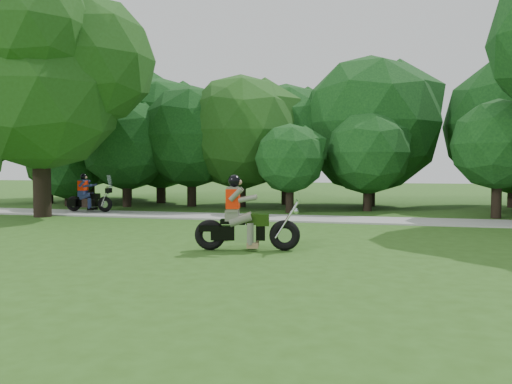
# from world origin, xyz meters

# --- Properties ---
(ground) EXTENTS (100.00, 100.00, 0.00)m
(ground) POSITION_xyz_m (0.00, 0.00, 0.00)
(ground) COLOR #2C5017
(ground) RESTS_ON ground
(walkway) EXTENTS (60.00, 2.20, 0.06)m
(walkway) POSITION_xyz_m (0.00, 8.00, 0.03)
(walkway) COLOR gray
(walkway) RESTS_ON ground
(tree_line) EXTENTS (40.21, 12.07, 7.87)m
(tree_line) POSITION_xyz_m (0.17, 14.68, 3.68)
(tree_line) COLOR black
(tree_line) RESTS_ON ground
(big_tree_west) EXTENTS (8.64, 6.56, 9.96)m
(big_tree_west) POSITION_xyz_m (-10.54, 6.85, 5.76)
(big_tree_west) COLOR black
(big_tree_west) RESTS_ON ground
(chopper_motorcycle) EXTENTS (2.52, 0.91, 1.81)m
(chopper_motorcycle) POSITION_xyz_m (-0.72, 0.77, 0.67)
(chopper_motorcycle) COLOR black
(chopper_motorcycle) RESTS_ON ground
(touring_motorcycle) EXTENTS (2.14, 0.63, 1.63)m
(touring_motorcycle) POSITION_xyz_m (-9.70, 8.31, 0.65)
(touring_motorcycle) COLOR black
(touring_motorcycle) RESTS_ON walkway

